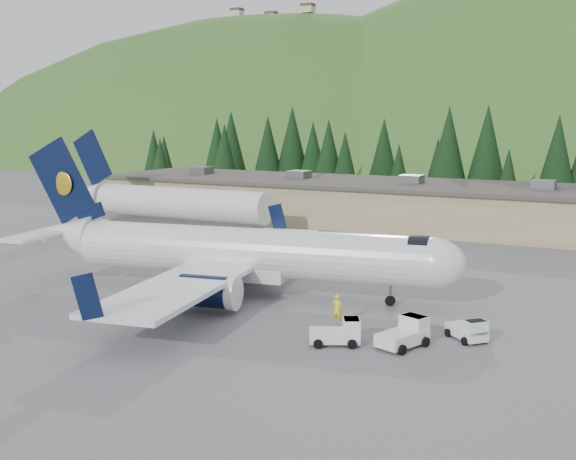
# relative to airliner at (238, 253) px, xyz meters

# --- Properties ---
(ground) EXTENTS (600.00, 600.00, 0.00)m
(ground) POSITION_rel_airliner_xyz_m (1.00, 0.17, -3.05)
(ground) COLOR #5E5E63
(airliner) EXTENTS (34.50, 32.53, 11.46)m
(airliner) POSITION_rel_airliner_xyz_m (0.00, 0.00, 0.00)
(airliner) COLOR white
(airliner) RESTS_ON ground
(second_airliner) EXTENTS (27.50, 11.00, 10.05)m
(second_airliner) POSITION_rel_airliner_xyz_m (-23.93, 22.17, 0.27)
(second_airliner) COLOR white
(second_airliner) RESTS_ON ground
(baggage_tug_a) EXTENTS (3.24, 2.68, 1.55)m
(baggage_tug_a) POSITION_rel_airliner_xyz_m (11.49, -7.63, -2.36)
(baggage_tug_a) COLOR white
(baggage_tug_a) RESTS_ON ground
(baggage_tug_b) EXTENTS (2.84, 2.76, 1.41)m
(baggage_tug_b) POSITION_rel_airliner_xyz_m (17.99, -3.50, -2.42)
(baggage_tug_b) COLOR white
(baggage_tug_b) RESTS_ON ground
(baggage_tug_c) EXTENTS (2.73, 3.50, 1.68)m
(baggage_tug_c) POSITION_rel_airliner_xyz_m (15.00, -6.18, -2.30)
(baggage_tug_c) COLOR white
(baggage_tug_c) RESTS_ON ground
(terminal_building) EXTENTS (71.00, 17.00, 6.10)m
(terminal_building) POSITION_rel_airliner_xyz_m (-4.01, 38.17, -0.43)
(terminal_building) COLOR #8E8258
(terminal_building) RESTS_ON ground
(ramp_worker) EXTENTS (0.72, 0.48, 1.93)m
(ramp_worker) POSITION_rel_airliner_xyz_m (9.69, -3.79, -2.09)
(ramp_worker) COLOR yellow
(ramp_worker) RESTS_ON ground
(tree_line) EXTENTS (111.52, 17.68, 13.51)m
(tree_line) POSITION_rel_airliner_xyz_m (-6.35, 61.74, 4.16)
(tree_line) COLOR black
(tree_line) RESTS_ON ground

